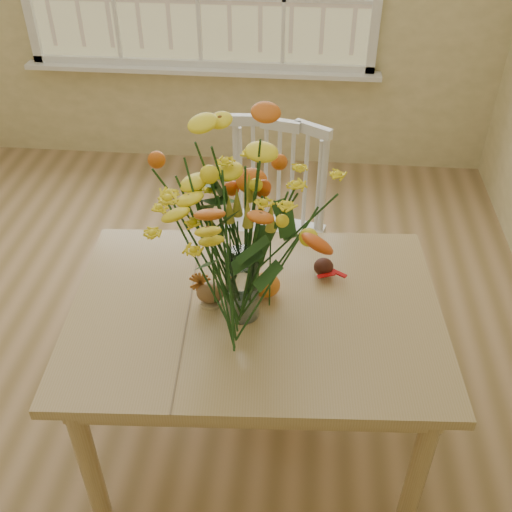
# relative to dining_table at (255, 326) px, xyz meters

# --- Properties ---
(floor) EXTENTS (4.00, 4.50, 0.01)m
(floor) POSITION_rel_dining_table_xyz_m (-0.60, 0.16, -0.62)
(floor) COLOR olive
(floor) RESTS_ON ground
(dining_table) EXTENTS (1.39, 1.03, 0.71)m
(dining_table) POSITION_rel_dining_table_xyz_m (0.00, 0.00, 0.00)
(dining_table) COLOR tan
(dining_table) RESTS_ON floor
(windsor_chair) EXTENTS (0.56, 0.55, 1.01)m
(windsor_chair) POSITION_rel_dining_table_xyz_m (0.00, 0.76, -0.05)
(windsor_chair) COLOR white
(windsor_chair) RESTS_ON floor
(flower_vase) EXTENTS (0.55, 0.55, 0.65)m
(flower_vase) POSITION_rel_dining_table_xyz_m (-0.04, -0.03, 0.48)
(flower_vase) COLOR white
(flower_vase) RESTS_ON dining_table
(pumpkin) EXTENTS (0.11, 0.11, 0.08)m
(pumpkin) POSITION_rel_dining_table_xyz_m (0.03, 0.08, 0.13)
(pumpkin) COLOR #E75A1B
(pumpkin) RESTS_ON dining_table
(turkey_figurine) EXTENTS (0.10, 0.08, 0.12)m
(turkey_figurine) POSITION_rel_dining_table_xyz_m (-0.16, 0.01, 0.14)
(turkey_figurine) COLOR #CCB78C
(turkey_figurine) RESTS_ON dining_table
(dark_gourd) EXTENTS (0.13, 0.09, 0.07)m
(dark_gourd) POSITION_rel_dining_table_xyz_m (0.24, 0.21, 0.13)
(dark_gourd) COLOR #38160F
(dark_gourd) RESTS_ON dining_table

